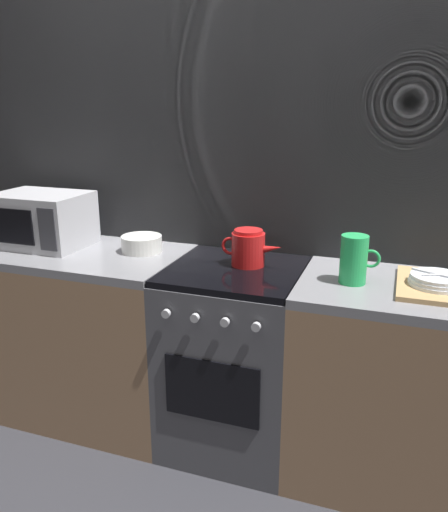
% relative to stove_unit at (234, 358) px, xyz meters
% --- Properties ---
extents(ground_plane, '(8.00, 8.00, 0.00)m').
position_rel_stove_unit_xyz_m(ground_plane, '(0.00, 0.00, -0.45)').
color(ground_plane, '#2D2D33').
extents(back_wall, '(3.60, 0.05, 2.40)m').
position_rel_stove_unit_xyz_m(back_wall, '(0.00, 0.32, 0.75)').
color(back_wall, gray).
rests_on(back_wall, ground_plane).
extents(counter_left, '(1.20, 0.60, 0.90)m').
position_rel_stove_unit_xyz_m(counter_left, '(-0.90, 0.00, 0.00)').
color(counter_left, '#997251').
rests_on(counter_left, ground_plane).
extents(stove_unit, '(0.60, 0.63, 0.90)m').
position_rel_stove_unit_xyz_m(stove_unit, '(0.00, 0.00, 0.00)').
color(stove_unit, '#4C4C51').
rests_on(stove_unit, ground_plane).
extents(counter_right, '(1.20, 0.60, 0.90)m').
position_rel_stove_unit_xyz_m(counter_right, '(0.90, 0.00, 0.00)').
color(counter_right, '#997251').
rests_on(counter_right, ground_plane).
extents(microwave, '(0.46, 0.35, 0.27)m').
position_rel_stove_unit_xyz_m(microwave, '(-1.05, 0.03, 0.59)').
color(microwave, '#B2B2B7').
rests_on(microwave, counter_left).
extents(kettle, '(0.28, 0.15, 0.17)m').
position_rel_stove_unit_xyz_m(kettle, '(0.04, 0.06, 0.53)').
color(kettle, red).
rests_on(kettle, stove_unit).
extents(mixing_bowl, '(0.20, 0.20, 0.08)m').
position_rel_stove_unit_xyz_m(mixing_bowl, '(-0.52, 0.09, 0.49)').
color(mixing_bowl, silver).
rests_on(mixing_bowl, counter_left).
extents(pitcher, '(0.16, 0.11, 0.20)m').
position_rel_stove_unit_xyz_m(pitcher, '(0.52, -0.02, 0.55)').
color(pitcher, green).
rests_on(pitcher, counter_right).
extents(dish_pile, '(0.30, 0.40, 0.07)m').
position_rel_stove_unit_xyz_m(dish_pile, '(0.84, 0.01, 0.47)').
color(dish_pile, tan).
rests_on(dish_pile, counter_right).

